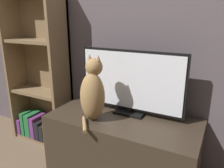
# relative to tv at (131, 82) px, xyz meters

# --- Properties ---
(wall_back) EXTENTS (4.80, 0.05, 2.60)m
(wall_back) POSITION_rel_tv_xyz_m (-0.01, 0.20, 0.50)
(wall_back) COLOR #564C51
(wall_back) RESTS_ON ground_plane
(tv_stand) EXTENTS (1.18, 0.54, 0.53)m
(tv_stand) POSITION_rel_tv_xyz_m (-0.01, -0.12, -0.53)
(tv_stand) COLOR #33281E
(tv_stand) RESTS_ON ground_plane
(tv) EXTENTS (0.87, 0.15, 0.52)m
(tv) POSITION_rel_tv_xyz_m (0.00, 0.00, 0.00)
(tv) COLOR black
(tv) RESTS_ON tv_stand
(cat) EXTENTS (0.20, 0.32, 0.50)m
(cat) POSITION_rel_tv_xyz_m (-0.21, -0.23, -0.05)
(cat) COLOR #997547
(cat) RESTS_ON tv_stand
(bookshelf) EXTENTS (0.65, 0.28, 1.61)m
(bookshelf) POSITION_rel_tv_xyz_m (-1.04, 0.06, -0.12)
(bookshelf) COLOR brown
(bookshelf) RESTS_ON ground_plane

